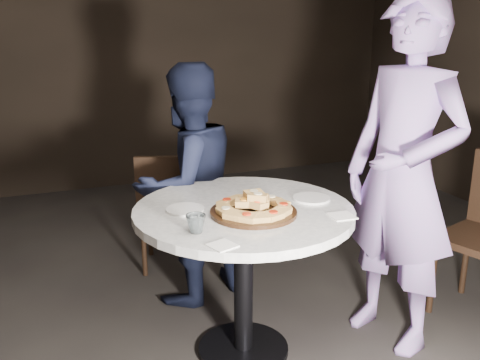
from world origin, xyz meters
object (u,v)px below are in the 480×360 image
Objects in this scene: water_glass at (196,224)px; diner_navy at (188,186)px; chair_far at (168,204)px; table at (244,236)px; focaccia_pile at (254,205)px; diner_teal at (403,177)px; serving_board at (253,212)px.

diner_navy reaches higher than water_glass.
table is at bearing 114.94° from chair_far.
focaccia_pile reaches higher than chair_far.
water_glass is (-0.33, -0.12, -0.01)m from focaccia_pile.
chair_far is 0.46× the size of diner_teal.
focaccia_pile is 0.43× the size of chair_far.
focaccia_pile is at bearing 114.89° from chair_far.
water_glass is at bearing 55.51° from diner_navy.
table is 0.83× the size of diner_navy.
table is 2.94× the size of serving_board.
serving_board is 1.28m from chair_far.
focaccia_pile is at bearing 20.80° from water_glass.
diner_teal is (1.16, 0.08, 0.07)m from water_glass.
table is 0.44m from water_glass.
diner_navy reaches higher than table.
water_glass is at bearing 100.57° from chair_far.
focaccia_pile reaches higher than serving_board.
focaccia_pile is 4.21× the size of water_glass.
chair_far reaches higher than serving_board.
serving_board is 0.48× the size of chair_far.
chair_far is at bearing -159.36° from diner_teal.
serving_board is at bearing -84.93° from table.
water_glass is (-0.32, -0.23, 0.20)m from table.
diner_navy is at bearing 97.11° from serving_board.
chair_far is at bearing 96.17° from table.
diner_navy is (0.03, -0.41, 0.25)m from chair_far.
diner_navy is 0.80× the size of diner_teal.
chair_far reaches higher than table.
table is at bearing 76.36° from diner_navy.
serving_board is 1.12× the size of focaccia_pile.
diner_navy reaches higher than focaccia_pile.
water_glass is 1.42m from chair_far.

